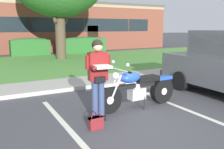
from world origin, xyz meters
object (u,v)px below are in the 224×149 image
object	(u,v)px
motorcycle	(140,88)
hedge_right	(84,45)
brick_building	(19,26)
hedge_center_right	(30,47)
rider_person	(98,73)
handbag	(96,122)

from	to	relation	value
motorcycle	hedge_right	xyz separation A→B (m)	(3.94, 12.86, 0.17)
brick_building	hedge_center_right	bearing A→B (deg)	-93.68
rider_person	handbag	xyz separation A→B (m)	(-0.26, -0.41, -0.86)
motorcycle	brick_building	size ratio (longest dim) A/B	0.09
hedge_center_right	brick_building	xyz separation A→B (m)	(0.43, 6.74, 1.40)
rider_person	brick_building	distance (m)	19.98
rider_person	hedge_center_right	world-z (taller)	rider_person
brick_building	motorcycle	bearing A→B (deg)	-91.04
hedge_center_right	rider_person	bearing A→B (deg)	-95.23
handbag	brick_building	size ratio (longest dim) A/B	0.01
motorcycle	brick_building	bearing A→B (deg)	88.96
rider_person	handbag	size ratio (longest dim) A/B	4.74
hedge_right	brick_building	world-z (taller)	brick_building
hedge_center_right	motorcycle	bearing A→B (deg)	-89.66
motorcycle	rider_person	distance (m)	1.41
brick_building	handbag	bearing A→B (deg)	-95.33
handbag	hedge_center_right	size ratio (longest dim) A/B	0.14
handbag	hedge_center_right	distance (m)	13.65
hedge_center_right	brick_building	bearing A→B (deg)	86.32
handbag	brick_building	distance (m)	20.47
motorcycle	brick_building	distance (m)	19.66
motorcycle	hedge_center_right	distance (m)	12.86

